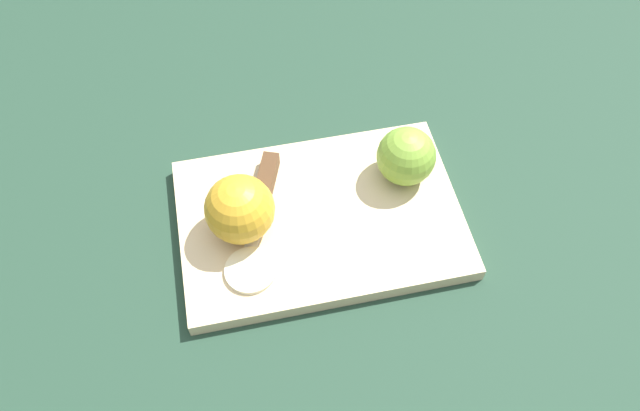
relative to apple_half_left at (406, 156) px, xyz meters
name	(u,v)px	position (x,y,z in m)	size (l,w,h in m)	color
ground_plane	(320,223)	(0.12, 0.06, -0.06)	(4.00, 4.00, 0.00)	#1E3828
cutting_board	(320,218)	(0.12, 0.06, -0.05)	(0.40, 0.30, 0.02)	#D1B789
apple_half_left	(406,156)	(0.00, 0.00, 0.00)	(0.08, 0.08, 0.08)	olive
apple_half_right	(240,209)	(0.22, 0.07, 0.00)	(0.09, 0.09, 0.09)	gold
knife	(266,183)	(0.19, 0.01, -0.03)	(0.05, 0.15, 0.02)	silver
apple_slice	(250,270)	(0.21, 0.14, -0.04)	(0.06, 0.06, 0.01)	beige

